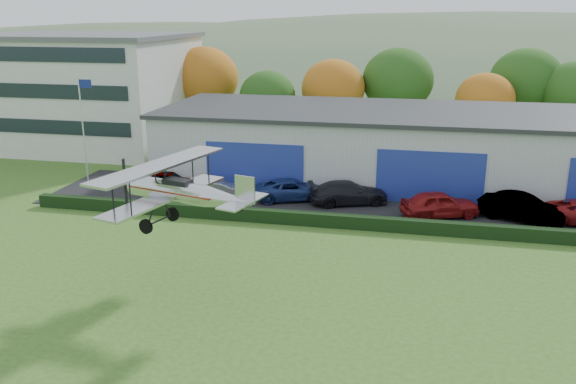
% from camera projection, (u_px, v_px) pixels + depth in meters
% --- Properties ---
extents(apron, '(48.00, 9.00, 0.05)m').
position_uv_depth(apron, '(397.00, 206.00, 39.40)').
color(apron, black).
rests_on(apron, ground).
extents(hedge, '(46.00, 0.60, 0.80)m').
position_uv_depth(hedge, '(394.00, 225.00, 34.79)').
color(hedge, black).
rests_on(hedge, ground).
extents(hangar, '(40.60, 12.60, 5.30)m').
position_uv_depth(hangar, '(429.00, 146.00, 44.77)').
color(hangar, '#B2B7BC').
rests_on(hangar, ground).
extents(office_block, '(20.60, 15.60, 10.40)m').
position_uv_depth(office_block, '(78.00, 89.00, 57.19)').
color(office_block, silver).
rests_on(office_block, ground).
extents(flagpole, '(1.05, 0.10, 8.00)m').
position_uv_depth(flagpole, '(84.00, 120.00, 43.53)').
color(flagpole, silver).
rests_on(flagpole, ground).
extents(tree_belt, '(75.70, 13.22, 10.12)m').
position_uv_depth(tree_belt, '(385.00, 86.00, 56.59)').
color(tree_belt, '#3D2614').
rests_on(tree_belt, ground).
extents(distant_hills, '(430.00, 196.00, 56.00)m').
position_uv_depth(distant_hills, '(383.00, 113.00, 156.07)').
color(distant_hills, '#4C6642').
rests_on(distant_hills, ground).
extents(car_0, '(4.26, 2.28, 1.38)m').
position_uv_depth(car_0, '(168.00, 181.00, 42.69)').
color(car_0, gray).
rests_on(car_0, apron).
extents(car_1, '(4.47, 2.68, 1.39)m').
position_uv_depth(car_1, '(217.00, 190.00, 40.44)').
color(car_1, silver).
rests_on(car_1, apron).
extents(car_2, '(5.52, 3.95, 1.40)m').
position_uv_depth(car_2, '(292.00, 189.00, 40.53)').
color(car_2, navy).
rests_on(car_2, apron).
extents(car_3, '(5.65, 3.80, 1.52)m').
position_uv_depth(car_3, '(348.00, 193.00, 39.61)').
color(car_3, black).
rests_on(car_3, apron).
extents(car_4, '(5.19, 3.54, 1.64)m').
position_uv_depth(car_4, '(440.00, 204.00, 37.04)').
color(car_4, maroon).
rests_on(car_4, apron).
extents(car_5, '(5.31, 3.57, 1.65)m').
position_uv_depth(car_5, '(522.00, 208.00, 36.30)').
color(car_5, gray).
rests_on(car_5, apron).
extents(biplane, '(7.06, 8.00, 2.99)m').
position_uv_depth(biplane, '(180.00, 190.00, 25.97)').
color(biplane, silver).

